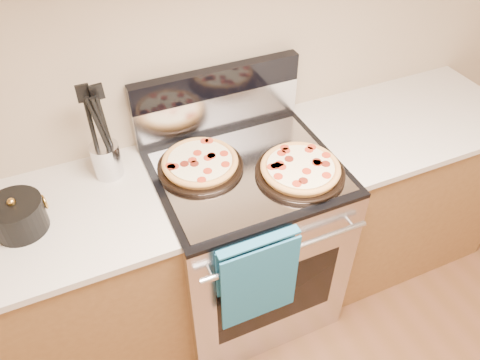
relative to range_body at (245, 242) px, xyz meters
name	(u,v)px	position (x,y,z in m)	size (l,w,h in m)	color
wall_back	(211,35)	(0.00, 0.35, 0.90)	(4.00, 4.00, 0.00)	tan
range_body	(245,242)	(0.00, 0.00, 0.00)	(0.76, 0.68, 0.90)	#B7B7BC
oven_window	(277,296)	(0.00, -0.34, 0.00)	(0.56, 0.01, 0.40)	black
cooktop	(246,170)	(0.00, 0.00, 0.46)	(0.76, 0.68, 0.02)	black
backsplash_lower	(218,111)	(0.00, 0.31, 0.56)	(0.76, 0.06, 0.18)	silver
backsplash_upper	(217,82)	(0.00, 0.31, 0.71)	(0.76, 0.06, 0.12)	black
oven_handle	(287,251)	(0.00, -0.38, 0.35)	(0.03, 0.03, 0.70)	silver
dish_towel	(258,278)	(-0.12, -0.38, 0.25)	(0.32, 0.05, 0.42)	#185A78
foil_sheet	(249,172)	(0.00, -0.03, 0.47)	(0.70, 0.55, 0.01)	gray
cabinet_left	(57,302)	(-0.88, 0.03, -0.01)	(1.00, 0.62, 0.88)	brown
countertop_left	(24,231)	(-0.88, 0.03, 0.45)	(1.02, 0.64, 0.03)	#BAB2A7
cabinet_right	(390,189)	(0.88, 0.03, -0.01)	(1.00, 0.62, 0.88)	brown
countertop_right	(411,120)	(0.88, 0.03, 0.45)	(1.02, 0.64, 0.03)	#BAB2A7
pepperoni_pizza_back	(200,163)	(-0.18, 0.07, 0.50)	(0.35, 0.35, 0.05)	#C07C3A
pepperoni_pizza_front	(300,170)	(0.18, -0.13, 0.50)	(0.36, 0.36, 0.05)	#C07C3A
utensil_crock	(107,160)	(-0.52, 0.20, 0.53)	(0.12, 0.12, 0.14)	silver
saucepan	(18,217)	(-0.88, 0.03, 0.52)	(0.19, 0.19, 0.12)	black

